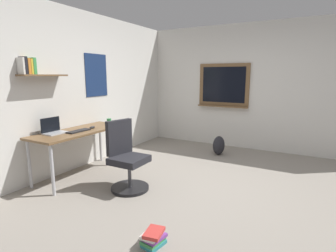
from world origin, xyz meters
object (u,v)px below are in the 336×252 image
Objects in this scene: desk at (79,135)px; keyboard at (79,131)px; coffee_mug at (109,121)px; backpack at (219,145)px; office_chair at (126,160)px; book_stack_on_floor at (153,238)px; computer_mouse at (92,127)px; laptop at (53,130)px.

desk is 0.13m from keyboard.
coffee_mug is 0.25× the size of backpack.
office_chair is 3.73× the size of book_stack_on_floor.
coffee_mug reaches higher than book_stack_on_floor.
computer_mouse is 0.41× the size of book_stack_on_floor.
backpack is (2.13, -1.53, -0.46)m from desk.
desk is 1.59× the size of office_chair.
laptop reaches higher than office_chair.
coffee_mug is 2.59m from book_stack_on_floor.
keyboard is 0.28m from computer_mouse.
keyboard reaches higher than desk.
book_stack_on_floor is (-1.15, -1.86, -0.66)m from computer_mouse.
coffee_mug is at bearing 50.02° from book_stack_on_floor.
coffee_mug is 2.18m from backpack.
laptop is (-0.34, 0.14, 0.13)m from desk.
office_chair reaches higher than book_stack_on_floor.
laptop is 2.28m from book_stack_on_floor.
keyboard is 4.02× the size of coffee_mug.
desk is 14.52× the size of computer_mouse.
office_chair is 10.33× the size of coffee_mug.
desk is at bearing 44.48° from keyboard.
laptop is at bearing 157.12° from desk.
keyboard is at bearing 91.87° from office_chair.
book_stack_on_floor is at bearing -121.75° from computer_mouse.
backpack is 1.46× the size of book_stack_on_floor.
keyboard is at bearing 146.54° from backpack.
office_chair is 2.26m from backpack.
coffee_mug is (0.45, 0.05, 0.03)m from computer_mouse.
keyboard is 1.45× the size of book_stack_on_floor.
coffee_mug reaches higher than desk.
book_stack_on_floor is (-0.87, -1.86, -0.66)m from keyboard.
computer_mouse is at bearing 142.86° from backpack.
keyboard is at bearing -176.08° from coffee_mug.
computer_mouse reaches higher than backpack.
office_chair is (-0.05, -0.93, -0.24)m from desk.
computer_mouse is 0.28× the size of backpack.
office_chair is 0.92m from keyboard.
office_chair is at bearing 48.11° from book_stack_on_floor.
keyboard is 3.56× the size of computer_mouse.
book_stack_on_floor is (-0.90, -1.00, -0.33)m from office_chair.
computer_mouse is (0.54, -0.22, -0.04)m from laptop.
office_chair reaches higher than coffee_mug.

